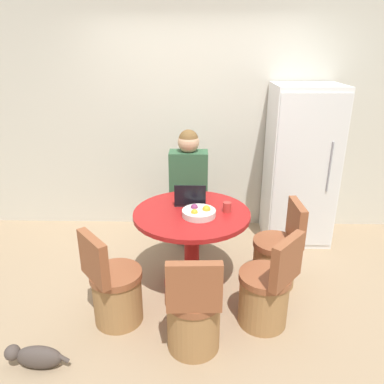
{
  "coord_description": "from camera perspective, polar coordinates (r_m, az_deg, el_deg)",
  "views": [
    {
      "loc": [
        0.02,
        -2.89,
        2.15
      ],
      "look_at": [
        -0.06,
        0.23,
        0.91
      ],
      "focal_mm": 35.0,
      "sensor_mm": 36.0,
      "label": 1
    }
  ],
  "objects": [
    {
      "name": "coffee_cup",
      "position": [
        3.32,
        5.37,
        -2.31
      ],
      "size": [
        0.07,
        0.07,
        0.09
      ],
      "color": "#B2332D",
      "rests_on": "dining_table"
    },
    {
      "name": "chair_near_camera",
      "position": [
        2.9,
        0.24,
        -18.44
      ],
      "size": [
        0.42,
        0.42,
        0.83
      ],
      "rotation": [
        0.0,
        0.0,
        -3.1
      ],
      "color": "#9E7042",
      "rests_on": "ground_plane"
    },
    {
      "name": "cat",
      "position": [
        3.09,
        -22.76,
        -22.11
      ],
      "size": [
        0.46,
        0.14,
        0.18
      ],
      "rotation": [
        0.0,
        0.0,
        3.11
      ],
      "color": "#473D38",
      "rests_on": "ground_plane"
    },
    {
      "name": "fruit_bowl",
      "position": [
        3.23,
        1.07,
        -3.14
      ],
      "size": [
        0.29,
        0.29,
        0.09
      ],
      "color": "beige",
      "rests_on": "dining_table"
    },
    {
      "name": "chair_near_left_corner",
      "position": [
        3.2,
        -11.65,
        -14.65
      ],
      "size": [
        0.49,
        0.49,
        0.83
      ],
      "rotation": [
        0.0,
        0.0,
        2.27
      ],
      "color": "#9E7042",
      "rests_on": "ground_plane"
    },
    {
      "name": "ground_plane",
      "position": [
        3.6,
        0.87,
        -15.08
      ],
      "size": [
        12.0,
        12.0,
        0.0
      ],
      "primitive_type": "plane",
      "color": "#9E8466"
    },
    {
      "name": "laptop",
      "position": [
        3.46,
        -0.26,
        -1.17
      ],
      "size": [
        0.28,
        0.21,
        0.21
      ],
      "rotation": [
        0.0,
        0.0,
        3.14
      ],
      "color": "#232328",
      "rests_on": "dining_table"
    },
    {
      "name": "wall_back",
      "position": [
        4.47,
        1.16,
        10.64
      ],
      "size": [
        7.0,
        0.06,
        2.6
      ],
      "color": "beige",
      "rests_on": "ground_plane"
    },
    {
      "name": "person_seated",
      "position": [
        4.01,
        -0.5,
        1.21
      ],
      "size": [
        0.4,
        0.37,
        1.35
      ],
      "rotation": [
        0.0,
        0.0,
        3.14
      ],
      "color": "#2D2D38",
      "rests_on": "ground_plane"
    },
    {
      "name": "dining_table",
      "position": [
        3.42,
        -0.04,
        -6.48
      ],
      "size": [
        1.04,
        1.04,
        0.76
      ],
      "color": "maroon",
      "rests_on": "ground_plane"
    },
    {
      "name": "chair_near_right_corner",
      "position": [
        3.17,
        11.21,
        -14.99
      ],
      "size": [
        0.49,
        0.49,
        0.83
      ],
      "rotation": [
        0.0,
        0.0,
        -2.27
      ],
      "color": "#9E7042",
      "rests_on": "ground_plane"
    },
    {
      "name": "refrigerator",
      "position": [
        4.36,
        16.16,
        3.86
      ],
      "size": [
        0.72,
        0.65,
        1.77
      ],
      "color": "white",
      "rests_on": "ground_plane"
    },
    {
      "name": "chair_right_side",
      "position": [
        3.66,
        12.76,
        -9.69
      ],
      "size": [
        0.42,
        0.42,
        0.83
      ],
      "rotation": [
        0.0,
        0.0,
        -1.52
      ],
      "color": "#9E7042",
      "rests_on": "ground_plane"
    }
  ]
}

